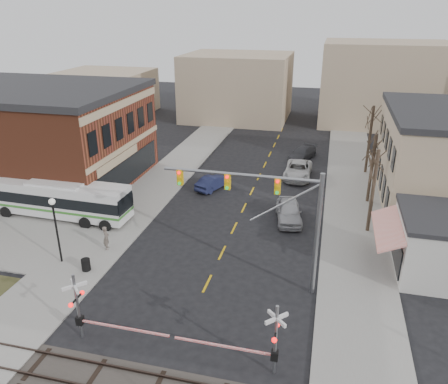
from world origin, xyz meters
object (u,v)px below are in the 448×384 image
(rr_crossing_west, at_px, (85,308))
(car_c, at_px, (298,170))
(transit_bus, at_px, (60,198))
(car_a, at_px, (289,211))
(street_lamp, at_px, (55,218))
(rr_crossing_east, at_px, (266,340))
(pedestrian_near, at_px, (106,238))
(car_d, at_px, (302,153))
(pedestrian_far, at_px, (103,213))
(traffic_signal_mast, at_px, (274,206))
(car_b, at_px, (213,182))
(trash_bin, at_px, (86,265))

(rr_crossing_west, height_order, car_c, rr_crossing_west)
(transit_bus, bearing_deg, car_a, 12.23)
(street_lamp, height_order, car_c, street_lamp)
(rr_crossing_east, bearing_deg, transit_bus, 146.65)
(rr_crossing_east, bearing_deg, street_lamp, 157.44)
(transit_bus, xyz_separation_m, pedestrian_near, (6.35, -4.07, -0.75))
(car_c, distance_m, car_d, 6.22)
(transit_bus, relative_size, rr_crossing_west, 2.20)
(pedestrian_far, bearing_deg, street_lamp, -145.49)
(traffic_signal_mast, xyz_separation_m, car_b, (-7.89, 14.97, -5.03))
(transit_bus, relative_size, pedestrian_near, 6.73)
(car_c, distance_m, pedestrian_far, 20.73)
(rr_crossing_west, relative_size, street_lamp, 1.16)
(rr_crossing_west, bearing_deg, street_lamp, 132.21)
(rr_crossing_east, height_order, car_b, rr_crossing_east)
(street_lamp, relative_size, pedestrian_far, 2.92)
(traffic_signal_mast, relative_size, rr_crossing_west, 1.72)
(rr_crossing_east, bearing_deg, car_d, 91.50)
(trash_bin, relative_size, car_c, 0.14)
(car_d, bearing_deg, rr_crossing_west, -82.42)
(rr_crossing_west, bearing_deg, pedestrian_near, 111.90)
(car_b, bearing_deg, pedestrian_far, 75.20)
(rr_crossing_west, relative_size, car_d, 1.17)
(rr_crossing_west, xyz_separation_m, pedestrian_far, (-5.90, 12.70, -1.02))
(traffic_signal_mast, bearing_deg, car_c, 90.06)
(rr_crossing_west, bearing_deg, car_a, 62.05)
(traffic_signal_mast, height_order, trash_bin, traffic_signal_mast)
(pedestrian_far, bearing_deg, traffic_signal_mast, -77.10)
(trash_bin, bearing_deg, pedestrian_far, 109.00)
(car_a, bearing_deg, rr_crossing_west, -128.46)
(traffic_signal_mast, distance_m, car_a, 10.92)
(trash_bin, height_order, car_b, car_b)
(traffic_signal_mast, relative_size, car_a, 1.95)
(transit_bus, distance_m, traffic_signal_mast, 19.95)
(car_b, relative_size, car_d, 0.88)
(trash_bin, xyz_separation_m, car_c, (12.34, 21.49, 0.27))
(car_b, bearing_deg, transit_bus, 61.88)
(car_b, distance_m, pedestrian_near, 14.08)
(transit_bus, distance_m, car_d, 27.88)
(car_c, bearing_deg, car_d, 90.95)
(transit_bus, distance_m, pedestrian_far, 4.06)
(pedestrian_far, bearing_deg, car_b, -2.50)
(traffic_signal_mast, distance_m, car_d, 26.86)
(rr_crossing_east, distance_m, car_c, 27.37)
(car_a, bearing_deg, transit_bus, -178.28)
(traffic_signal_mast, xyz_separation_m, car_a, (0.13, 9.77, -4.88))
(car_c, relative_size, pedestrian_far, 3.50)
(rr_crossing_west, distance_m, pedestrian_far, 14.04)
(transit_bus, height_order, trash_bin, transit_bus)
(car_a, relative_size, car_c, 0.85)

